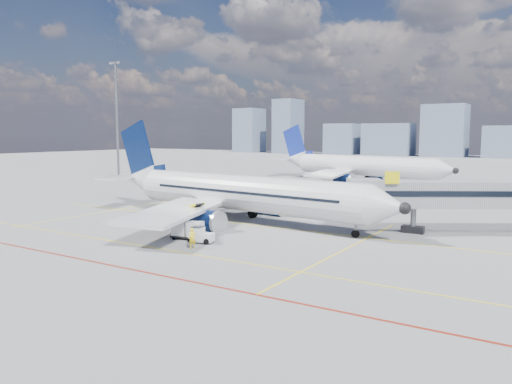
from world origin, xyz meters
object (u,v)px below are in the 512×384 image
at_px(main_aircraft, 233,193).
at_px(baggage_tug, 200,235).
at_px(second_aircraft, 357,166).
at_px(ramp_worker, 192,238).
at_px(cargo_dolly, 188,230).
at_px(belt_loader, 178,218).

distance_m(main_aircraft, baggage_tug, 12.36).
bearing_deg(baggage_tug, second_aircraft, 87.72).
distance_m(main_aircraft, ramp_worker, 14.59).
xyz_separation_m(second_aircraft, cargo_dolly, (7.69, -63.98, -2.29)).
distance_m(second_aircraft, cargo_dolly, 64.48).
relative_size(main_aircraft, second_aircraft, 0.97).
bearing_deg(cargo_dolly, main_aircraft, 89.20).
bearing_deg(belt_loader, second_aircraft, 105.53).
relative_size(baggage_tug, cargo_dolly, 0.70).
bearing_deg(second_aircraft, belt_loader, -74.59).
height_order(belt_loader, ramp_worker, belt_loader).
xyz_separation_m(baggage_tug, belt_loader, (-8.05, 6.10, 0.00)).
xyz_separation_m(second_aircraft, baggage_tug, (9.64, -64.53, -2.50)).
height_order(baggage_tug, cargo_dolly, cargo_dolly).
distance_m(main_aircraft, second_aircraft, 53.47).
bearing_deg(cargo_dolly, belt_loader, 124.80).
bearing_deg(cargo_dolly, baggage_tug, -28.60).
height_order(second_aircraft, ramp_worker, second_aircraft).
xyz_separation_m(main_aircraft, belt_loader, (-3.79, -5.23, -2.50)).
height_order(main_aircraft, ramp_worker, main_aircraft).
relative_size(baggage_tug, ramp_worker, 1.30).
bearing_deg(baggage_tug, main_aircraft, 99.86).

